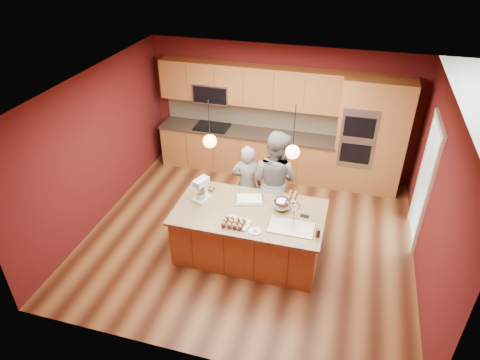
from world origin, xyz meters
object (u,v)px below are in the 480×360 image
(person_left, at_px, (247,184))
(mixing_bowl, at_px, (282,204))
(person_right, at_px, (275,180))
(island, at_px, (250,232))
(stand_mixer, at_px, (202,191))

(person_left, xyz_separation_m, mixing_bowl, (0.76, -0.73, 0.22))
(person_right, height_order, mixing_bowl, person_right)
(island, bearing_deg, person_right, 77.98)
(island, distance_m, stand_mixer, 1.03)
(island, bearing_deg, person_left, 108.00)
(person_right, distance_m, mixing_bowl, 0.77)
(island, distance_m, mixing_bowl, 0.73)
(person_right, distance_m, stand_mixer, 1.32)
(stand_mixer, bearing_deg, person_right, 57.32)
(island, relative_size, person_left, 1.56)
(island, xyz_separation_m, person_left, (-0.30, 0.91, 0.31))
(person_left, height_order, mixing_bowl, person_left)
(island, height_order, mixing_bowl, island)
(mixing_bowl, bearing_deg, island, -157.91)
(person_left, bearing_deg, mixing_bowl, 127.23)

